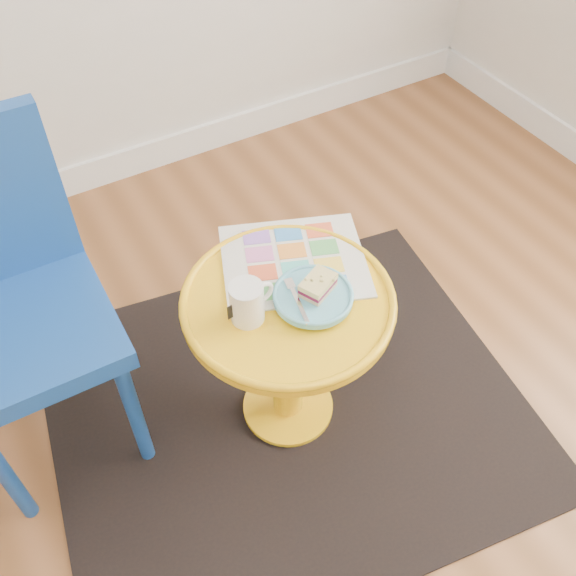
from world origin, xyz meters
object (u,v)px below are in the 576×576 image
newspaper (294,261)px  mug (248,301)px  plate (313,297)px  chair (7,295)px  side_table (288,335)px

newspaper → mug: 0.21m
mug → plate: (0.15, -0.03, -0.03)m
chair → plate: (0.61, -0.33, -0.02)m
chair → newspaper: bearing=-16.7°
newspaper → mug: size_ratio=3.13×
side_table → mug: (-0.10, -0.00, 0.19)m
side_table → plate: (0.05, -0.04, 0.15)m
chair → newspaper: 0.66m
side_table → plate: size_ratio=2.71×
plate → chair: bearing=151.3°
side_table → chair: 0.66m
side_table → plate: 0.16m
side_table → newspaper: size_ratio=1.44×
side_table → chair: bearing=152.1°
newspaper → plate: plate is taller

